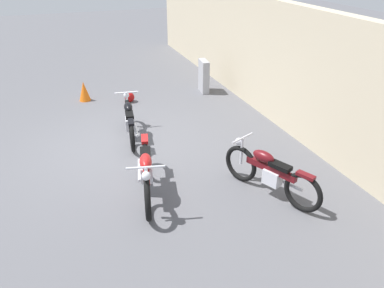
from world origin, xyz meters
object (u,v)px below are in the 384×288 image
Objects in this scene: helmet at (130,97)px; motorcycle_red at (146,171)px; motorcycle_maroon at (270,173)px; motorcycle_black at (130,120)px; stone_marker at (204,76)px; traffic_cone at (84,91)px.

motorcycle_red is at bearing -8.02° from helmet.
helmet is at bearing -9.72° from motorcycle_maroon.
helmet is 2.29m from motorcycle_black.
motorcycle_black is at bearing -172.02° from motorcycle_red.
helmet is (0.09, -2.28, -0.34)m from stone_marker.
motorcycle_black is (-2.31, 0.19, -0.04)m from motorcycle_red.
motorcycle_red is 1.07× the size of motorcycle_black.
traffic_cone is at bearing -161.24° from motorcycle_red.
motorcycle_maroon is (5.37, -0.92, -0.04)m from stone_marker.
helmet is 0.13× the size of motorcycle_red.
motorcycle_black is at bearing 14.65° from traffic_cone.
motorcycle_red reaches higher than traffic_cone.
stone_marker reaches higher than motorcycle_maroon.
motorcycle_maroon is at bearing 14.47° from helmet.
traffic_cone is 5.12m from motorcycle_red.
motorcycle_red is at bearing 5.98° from traffic_cone.
stone_marker is at bearing -41.71° from motorcycle_black.
helmet is 5.47m from motorcycle_maroon.
traffic_cone is 0.26× the size of motorcycle_red.
traffic_cone is at bearing -0.69° from motorcycle_maroon.
motorcycle_maroon is at bearing 82.29° from motorcycle_red.
motorcycle_black is at bearing -49.67° from stone_marker.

